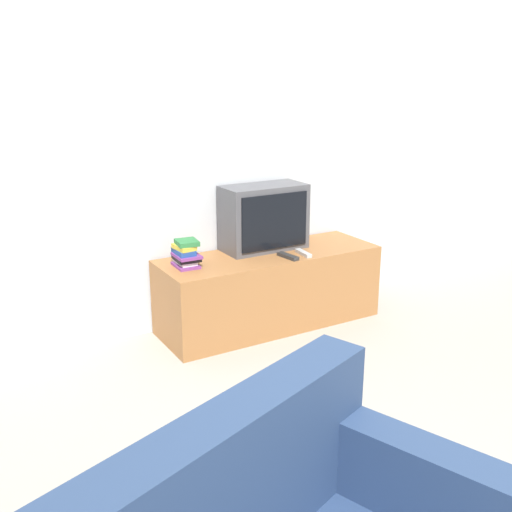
{
  "coord_description": "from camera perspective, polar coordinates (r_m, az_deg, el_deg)",
  "views": [
    {
      "loc": [
        -1.44,
        -0.72,
        1.74
      ],
      "look_at": [
        0.29,
        2.25,
        0.7
      ],
      "focal_mm": 42.0,
      "sensor_mm": 36.0,
      "label": 1
    }
  ],
  "objects": [
    {
      "name": "tv_stand",
      "position": [
        4.29,
        1.29,
        -3.15
      ],
      "size": [
        1.59,
        0.54,
        0.53
      ],
      "color": "#9E6638",
      "rests_on": "ground_plane"
    },
    {
      "name": "wall_back",
      "position": [
        4.04,
        -9.31,
        10.46
      ],
      "size": [
        9.0,
        0.06,
        2.6
      ],
      "color": "silver",
      "rests_on": "ground_plane"
    },
    {
      "name": "remote_on_stand",
      "position": [
        4.1,
        3.06,
        -0.02
      ],
      "size": [
        0.07,
        0.19,
        0.02
      ],
      "rotation": [
        0.0,
        0.0,
        0.13
      ],
      "color": "#2D2D2D",
      "rests_on": "tv_stand"
    },
    {
      "name": "television",
      "position": [
        4.26,
        0.76,
        3.69
      ],
      "size": [
        0.6,
        0.3,
        0.46
      ],
      "color": "#4C4C51",
      "rests_on": "tv_stand"
    },
    {
      "name": "remote_secondary",
      "position": [
        4.18,
        4.53,
        0.27
      ],
      "size": [
        0.06,
        0.18,
        0.02
      ],
      "rotation": [
        0.0,
        0.0,
        -0.09
      ],
      "color": "#B7B7B7",
      "rests_on": "tv_stand"
    },
    {
      "name": "book_stack",
      "position": [
        3.93,
        -6.73,
        0.19
      ],
      "size": [
        0.17,
        0.21,
        0.18
      ],
      "color": "#7A3884",
      "rests_on": "tv_stand"
    }
  ]
}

